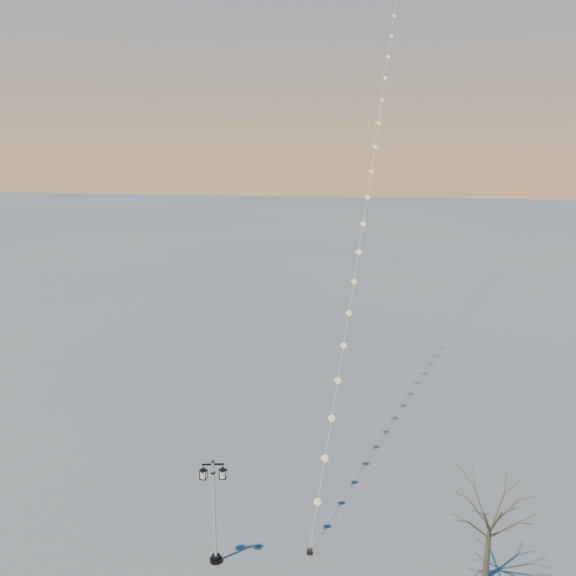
# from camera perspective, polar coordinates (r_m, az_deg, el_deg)

# --- Properties ---
(street_lamp) EXTENTS (1.10, 0.52, 4.38)m
(street_lamp) POSITION_cam_1_polar(r_m,az_deg,el_deg) (25.06, -6.85, -19.48)
(street_lamp) COLOR black
(street_lamp) RESTS_ON ground
(bare_tree) EXTENTS (2.44, 2.44, 4.04)m
(bare_tree) POSITION_cam_1_polar(r_m,az_deg,el_deg) (25.05, 18.31, -19.11)
(bare_tree) COLOR brown
(bare_tree) RESTS_ON ground
(kite_train) EXTENTS (5.44, 43.82, 42.71)m
(kite_train) POSITION_cam_1_polar(r_m,az_deg,el_deg) (43.02, 8.94, 20.57)
(kite_train) COLOR black
(kite_train) RESTS_ON ground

